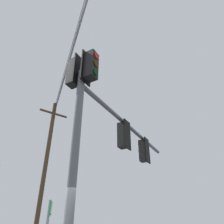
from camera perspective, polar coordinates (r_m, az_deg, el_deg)
name	(u,v)px	position (r m, az deg, el deg)	size (l,w,h in m)	color
signal_mast_assembly	(108,128)	(6.41, -1.07, -4.39)	(1.62, 6.58, 6.22)	slate
utility_pole_wooden	(45,168)	(15.54, -17.77, -14.30)	(0.69, 2.16, 10.63)	#4C3823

